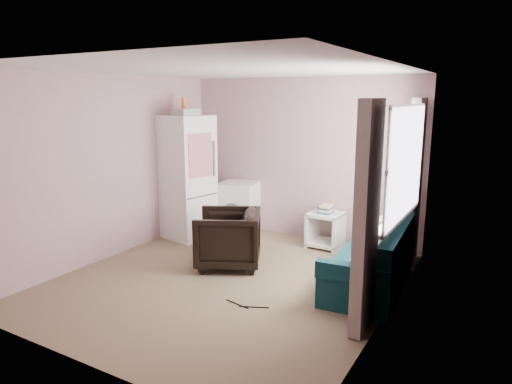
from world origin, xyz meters
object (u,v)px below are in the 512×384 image
fridge (188,177)px  washing_machine (238,207)px  side_table (326,227)px  sofa (373,265)px  armchair (228,236)px

fridge → washing_machine: bearing=58.3°
fridge → side_table: (2.08, 0.61, -0.67)m
sofa → side_table: bearing=128.7°
armchair → washing_machine: bearing=179.6°
armchair → fridge: (-1.24, 0.77, 0.56)m
armchair → fridge: 1.57m
washing_machine → sofa: (2.56, -1.13, -0.16)m
fridge → side_table: fridge is taller
fridge → washing_machine: (0.55, 0.61, -0.54)m
sofa → fridge: bearing=166.7°
armchair → washing_machine: (-0.69, 1.37, 0.02)m
washing_machine → side_table: bearing=-11.4°
sofa → armchair: bearing=-176.3°
side_table → sofa: size_ratio=0.37×
fridge → armchair: bearing=-21.0°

